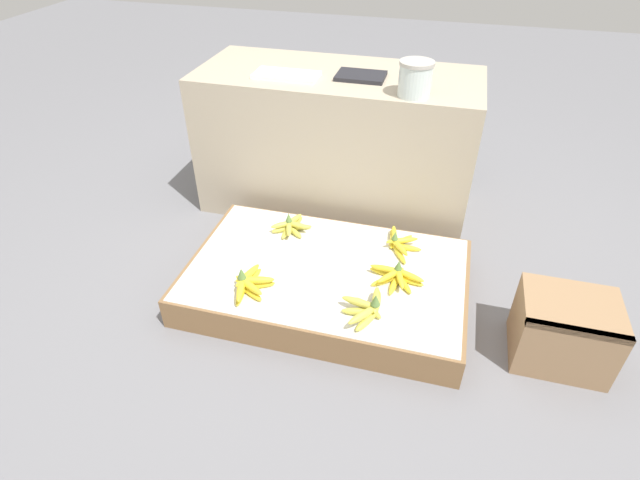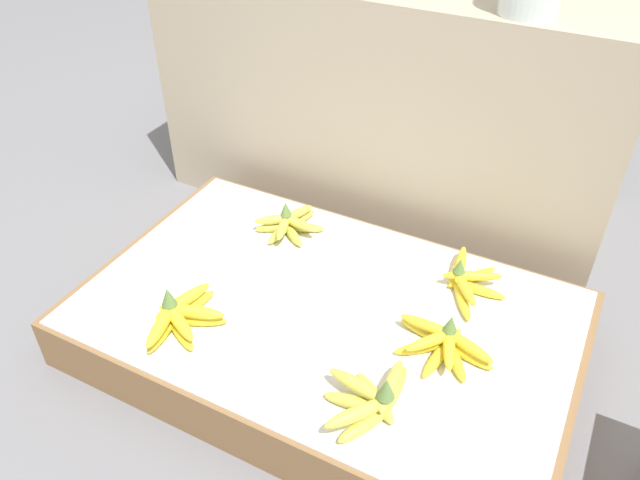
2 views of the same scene
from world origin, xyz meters
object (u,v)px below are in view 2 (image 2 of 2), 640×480
banana_bunch_back_midleft (466,279)px  banana_bunch_front_left (179,316)px  banana_bunch_middle_midleft (443,344)px  banana_bunch_front_midleft (372,399)px  banana_bunch_back_left (289,224)px

banana_bunch_back_midleft → banana_bunch_front_left: bearing=-141.2°
banana_bunch_middle_midleft → banana_bunch_back_midleft: 0.23m
banana_bunch_front_left → banana_bunch_front_midleft: 0.47m
banana_bunch_middle_midleft → banana_bunch_front_midleft: bearing=-109.7°
banana_bunch_front_midleft → banana_bunch_back_left: (-0.43, 0.43, -0.00)m
banana_bunch_front_midleft → banana_bunch_middle_midleft: size_ratio=1.04×
banana_bunch_back_left → banana_bunch_front_midleft: bearing=-44.9°
banana_bunch_front_left → banana_bunch_back_left: (0.04, 0.42, -0.01)m
banana_bunch_middle_midleft → banana_bunch_back_midleft: size_ratio=0.97×
banana_bunch_front_left → banana_bunch_middle_midleft: size_ratio=1.05×
banana_bunch_front_midleft → banana_bunch_back_left: bearing=135.1°
banana_bunch_back_left → banana_bunch_back_midleft: (0.49, 0.00, -0.00)m
banana_bunch_front_midleft → banana_bunch_back_left: 0.61m
banana_bunch_back_left → banana_bunch_back_midleft: banana_bunch_back_left is taller
banana_bunch_front_left → banana_bunch_front_midleft: (0.47, -0.01, -0.00)m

